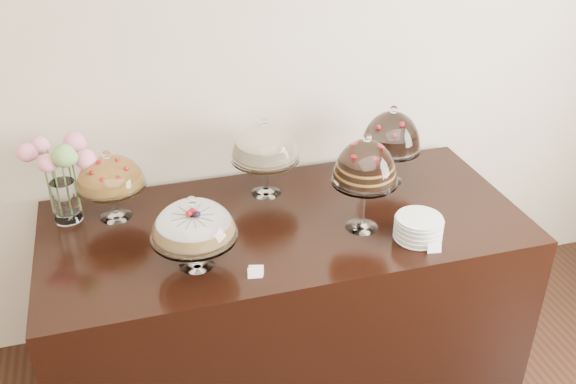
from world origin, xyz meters
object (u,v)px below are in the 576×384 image
object	(u,v)px
cake_stand_choco_layer	(365,166)
cake_stand_cheesecake	(265,145)
flower_vase	(62,170)
display_counter	(285,297)
cake_stand_sugar_sponge	(194,223)
cake_stand_fruit_tart	(110,175)
plate_stack	(418,228)
cake_stand_dark_choco	(392,134)

from	to	relation	value
cake_stand_choco_layer	cake_stand_cheesecake	size ratio (longest dim) A/B	1.16
flower_vase	display_counter	bearing A→B (deg)	-17.72
cake_stand_sugar_sponge	cake_stand_fruit_tart	bearing A→B (deg)	122.36
cake_stand_fruit_tart	plate_stack	xyz separation A→B (m)	(1.27, -0.55, -0.16)
cake_stand_fruit_tart	cake_stand_cheesecake	bearing A→B (deg)	1.68
cake_stand_fruit_tart	cake_stand_choco_layer	bearing A→B (deg)	-20.65
cake_stand_choco_layer	flower_vase	bearing A→B (deg)	160.53
display_counter	cake_stand_fruit_tart	xyz separation A→B (m)	(-0.75, 0.26, 0.67)
display_counter	cake_stand_sugar_sponge	world-z (taller)	cake_stand_sugar_sponge
cake_stand_cheesecake	flower_vase	distance (m)	0.93
cake_stand_cheesecake	cake_stand_dark_choco	size ratio (longest dim) A/B	0.98
cake_stand_dark_choco	cake_stand_fruit_tart	size ratio (longest dim) A/B	1.20
plate_stack	cake_stand_dark_choco	bearing A→B (deg)	80.32
display_counter	cake_stand_cheesecake	xyz separation A→B (m)	(-0.02, 0.28, 0.71)
display_counter	cake_stand_dark_choco	world-z (taller)	cake_stand_dark_choco
flower_vase	plate_stack	distance (m)	1.60
cake_stand_cheesecake	cake_stand_fruit_tart	world-z (taller)	cake_stand_cheesecake
display_counter	flower_vase	xyz separation A→B (m)	(-0.95, 0.30, 0.70)
cake_stand_choco_layer	cake_stand_sugar_sponge	bearing A→B (deg)	-174.28
cake_stand_sugar_sponge	cake_stand_dark_choco	size ratio (longest dim) A/B	0.86
cake_stand_sugar_sponge	flower_vase	bearing A→B (deg)	133.86
cake_stand_choco_layer	flower_vase	xyz separation A→B (m)	(-1.26, 0.45, -0.06)
display_counter	cake_stand_cheesecake	size ratio (longest dim) A/B	5.49
cake_stand_fruit_tart	plate_stack	world-z (taller)	cake_stand_fruit_tart
cake_stand_cheesecake	cake_stand_fruit_tart	bearing A→B (deg)	-178.32
cake_stand_cheesecake	plate_stack	bearing A→B (deg)	-46.77
display_counter	flower_vase	bearing A→B (deg)	162.28
cake_stand_fruit_tart	flower_vase	distance (m)	0.21
cake_stand_choco_layer	cake_stand_fruit_tart	world-z (taller)	cake_stand_choco_layer
display_counter	flower_vase	world-z (taller)	flower_vase
plate_stack	flower_vase	bearing A→B (deg)	157.75
display_counter	cake_stand_dark_choco	bearing A→B (deg)	20.15
cake_stand_cheesecake	cake_stand_choco_layer	bearing A→B (deg)	-51.35
display_counter	cake_stand_sugar_sponge	distance (m)	0.82
cake_stand_sugar_sponge	cake_stand_cheesecake	distance (m)	0.66
cake_stand_dark_choco	plate_stack	size ratio (longest dim) A/B	1.98
display_counter	plate_stack	size ratio (longest dim) A/B	10.63
flower_vase	cake_stand_sugar_sponge	bearing A→B (deg)	-46.14
display_counter	cake_stand_choco_layer	size ratio (longest dim) A/B	4.73
flower_vase	plate_stack	size ratio (longest dim) A/B	1.95
cake_stand_sugar_sponge	cake_stand_choco_layer	bearing A→B (deg)	5.72
cake_stand_choco_layer	cake_stand_cheesecake	xyz separation A→B (m)	(-0.34, 0.42, -0.05)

